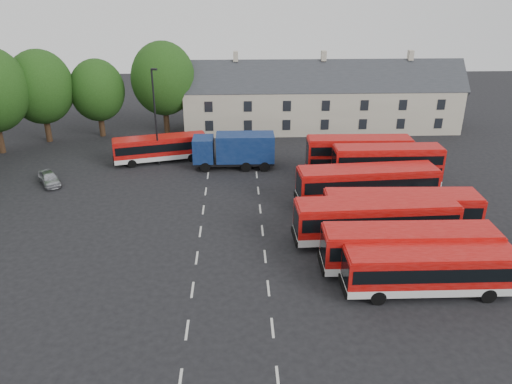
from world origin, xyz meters
TOP-DOWN VIEW (x-y plane):
  - ground at (0.00, 0.00)m, footprint 140.00×140.00m
  - lane_markings at (2.50, 2.00)m, footprint 5.15×33.80m
  - treeline at (-20.74, 19.36)m, footprint 29.92×32.59m
  - terrace_houses at (14.00, 30.00)m, footprint 35.70×7.13m
  - bus_row_a at (15.25, -6.89)m, footprint 10.94×2.58m
  - bus_row_b at (14.70, -4.35)m, footprint 11.86×2.90m
  - bus_row_c at (13.46, -0.18)m, footprint 12.27×3.29m
  - bus_row_d at (15.89, 1.29)m, footprint 12.12×3.13m
  - bus_row_e at (14.48, 6.69)m, footprint 12.45×3.70m
  - bus_dd_south at (17.24, 10.31)m, footprint 10.19×2.39m
  - bus_dd_north at (15.13, 13.05)m, footprint 10.30×2.56m
  - bus_north at (-5.31, 18.36)m, footprint 10.24×4.66m
  - box_truck at (2.81, 16.15)m, footprint 8.45×2.69m
  - silver_car at (-15.36, 12.28)m, footprint 3.30×4.07m
  - lamppost at (-5.37, 17.26)m, footprint 0.71×0.47m

SIDE VIEW (x-z plane):
  - ground at x=0.00m, z-range 0.00..0.00m
  - lane_markings at x=2.50m, z-range 0.00..0.01m
  - silver_car at x=-15.36m, z-range 0.00..1.30m
  - bus_north at x=-5.31m, z-range 0.29..3.11m
  - bus_row_a at x=15.25m, z-range 0.31..3.40m
  - bus_row_b at x=14.70m, z-range 0.34..3.68m
  - bus_row_d at x=15.89m, z-range 0.34..3.75m
  - bus_row_c at x=13.46m, z-range 0.35..3.79m
  - box_truck at x=2.81m, z-range 0.23..3.92m
  - bus_row_e at x=14.48m, z-range 0.35..3.82m
  - bus_dd_south at x=17.24m, z-range 0.29..4.46m
  - bus_dd_north at x=15.13m, z-range 0.29..4.50m
  - terrace_houses at x=14.00m, z-range -1.17..8.89m
  - lamppost at x=-5.37m, z-range 0.35..10.65m
  - treeline at x=-20.74m, z-range 0.68..12.69m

